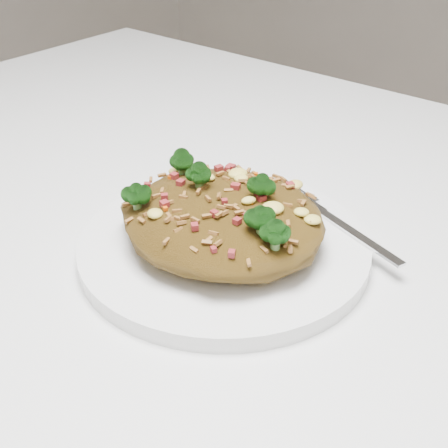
{
  "coord_description": "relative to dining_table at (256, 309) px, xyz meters",
  "views": [
    {
      "loc": [
        0.27,
        -0.38,
        1.05
      ],
      "look_at": [
        -0.0,
        -0.05,
        0.78
      ],
      "focal_mm": 50.0,
      "sensor_mm": 36.0,
      "label": 1
    }
  ],
  "objects": [
    {
      "name": "dining_table",
      "position": [
        0.0,
        0.0,
        0.0
      ],
      "size": [
        1.2,
        0.8,
        0.75
      ],
      "color": "silver",
      "rests_on": "ground"
    },
    {
      "name": "plate",
      "position": [
        -0.0,
        -0.05,
        0.1
      ],
      "size": [
        0.24,
        0.24,
        0.01
      ],
      "primitive_type": "cylinder",
      "color": "white",
      "rests_on": "dining_table"
    },
    {
      "name": "fried_rice",
      "position": [
        -0.0,
        -0.05,
        0.13
      ],
      "size": [
        0.17,
        0.16,
        0.06
      ],
      "color": "brown",
      "rests_on": "plate"
    },
    {
      "name": "fork",
      "position": [
        0.06,
        0.03,
        0.11
      ],
      "size": [
        0.16,
        0.06,
        0.0
      ],
      "rotation": [
        0.0,
        0.0,
        -0.32
      ],
      "color": "silver",
      "rests_on": "plate"
    }
  ]
}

